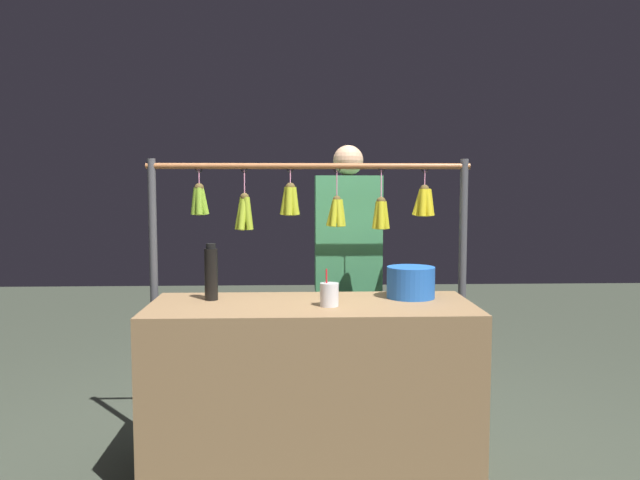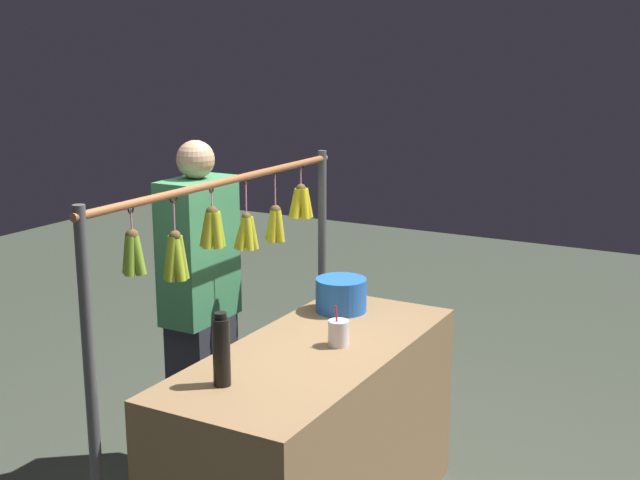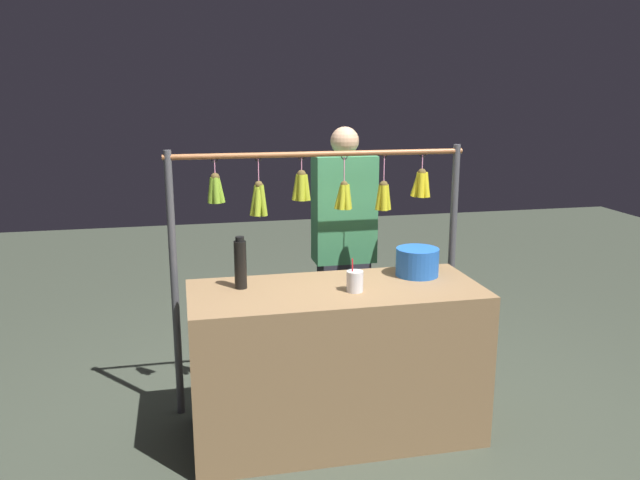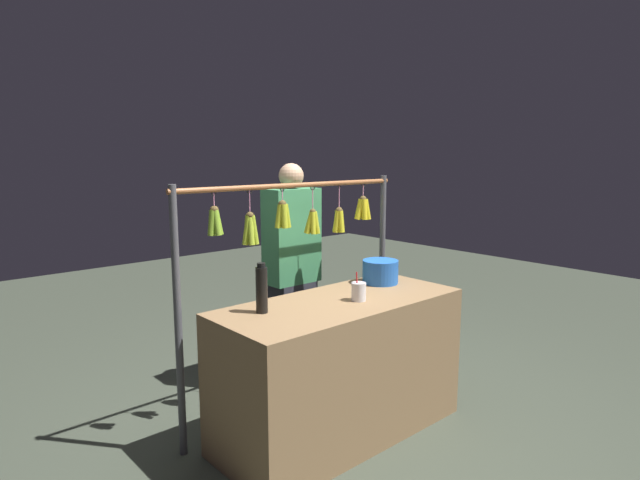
% 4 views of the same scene
% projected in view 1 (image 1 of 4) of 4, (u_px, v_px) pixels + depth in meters
% --- Properties ---
extents(ground_plane, '(12.00, 12.00, 0.00)m').
position_uv_depth(ground_plane, '(312.00, 473.00, 3.21)').
color(ground_plane, '#3C4337').
extents(market_counter, '(1.58, 0.67, 0.86)m').
position_uv_depth(market_counter, '(312.00, 389.00, 3.17)').
color(market_counter, olive).
rests_on(market_counter, ground).
extents(display_rack, '(1.77, 0.12, 1.58)m').
position_uv_depth(display_rack, '(313.00, 239.00, 3.54)').
color(display_rack, '#4C4C51').
rests_on(display_rack, ground).
extents(water_bottle, '(0.07, 0.07, 0.28)m').
position_uv_depth(water_bottle, '(211.00, 273.00, 3.22)').
color(water_bottle, black).
rests_on(water_bottle, market_counter).
extents(blue_bucket, '(0.24, 0.24, 0.16)m').
position_uv_depth(blue_bucket, '(411.00, 282.00, 3.29)').
color(blue_bucket, blue).
rests_on(blue_bucket, market_counter).
extents(drink_cup, '(0.09, 0.09, 0.18)m').
position_uv_depth(drink_cup, '(329.00, 295.00, 3.06)').
color(drink_cup, silver).
rests_on(drink_cup, market_counter).
extents(vendor_person, '(0.40, 0.22, 1.67)m').
position_uv_depth(vendor_person, '(348.00, 285.00, 3.92)').
color(vendor_person, '#2D2D38').
rests_on(vendor_person, ground).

